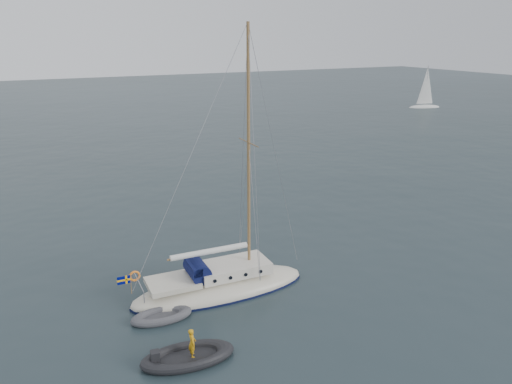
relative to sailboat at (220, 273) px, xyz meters
name	(u,v)px	position (x,y,z in m)	size (l,w,h in m)	color
ground	(249,271)	(2.58, 1.56, -1.15)	(300.00, 300.00, 0.00)	black
sailboat	(220,273)	(0.00, 0.00, 0.00)	(10.63, 3.18, 15.14)	beige
dinghy	(162,316)	(-3.79, -1.32, -0.95)	(3.14, 1.42, 0.45)	#444448
rib	(187,356)	(-3.75, -5.11, -0.89)	(4.23, 1.92, 1.58)	black
distant_yacht_b	(426,89)	(64.49, 49.28, 2.50)	(6.44, 3.43, 8.53)	silver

